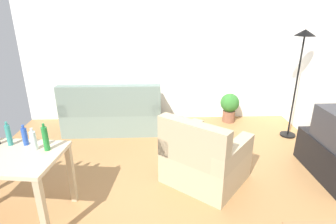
# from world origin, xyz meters

# --- Properties ---
(ground_plane) EXTENTS (5.20, 4.40, 0.02)m
(ground_plane) POSITION_xyz_m (0.00, 0.00, -0.01)
(ground_plane) COLOR #9E7042
(wall_rear) EXTENTS (5.20, 0.10, 2.70)m
(wall_rear) POSITION_xyz_m (0.00, 2.20, 1.35)
(wall_rear) COLOR white
(wall_rear) RESTS_ON ground_plane
(couch) EXTENTS (1.72, 0.84, 0.92)m
(couch) POSITION_xyz_m (-0.85, 1.59, 0.31)
(couch) COLOR slate
(couch) RESTS_ON ground_plane
(tv_stand) EXTENTS (0.44, 1.10, 0.48)m
(tv_stand) POSITION_xyz_m (2.25, -0.01, 0.24)
(tv_stand) COLOR black
(tv_stand) RESTS_ON ground_plane
(torchiere_lamp) EXTENTS (0.32, 0.32, 1.81)m
(torchiere_lamp) POSITION_xyz_m (2.25, 1.21, 1.41)
(torchiere_lamp) COLOR black
(torchiere_lamp) RESTS_ON ground_plane
(desk) EXTENTS (1.28, 0.85, 0.76)m
(desk) POSITION_xyz_m (-1.62, -0.63, 0.65)
(desk) COLOR #C6B28E
(desk) RESTS_ON ground_plane
(potted_plant) EXTENTS (0.36, 0.36, 0.57)m
(potted_plant) POSITION_xyz_m (1.36, 1.90, 0.33)
(potted_plant) COLOR brown
(potted_plant) RESTS_ON ground_plane
(armchair) EXTENTS (1.23, 1.22, 0.92)m
(armchair) POSITION_xyz_m (0.53, -0.07, 0.32)
(armchair) COLOR tan
(armchair) RESTS_ON ground_plane
(bottle_tall) EXTENTS (0.05, 0.05, 0.27)m
(bottle_tall) POSITION_xyz_m (-1.60, -0.44, 0.88)
(bottle_tall) COLOR teal
(bottle_tall) RESTS_ON desk
(bottle_blue) EXTENTS (0.06, 0.06, 0.23)m
(bottle_blue) POSITION_xyz_m (-1.44, -0.43, 0.86)
(bottle_blue) COLOR #2347A3
(bottle_blue) RESTS_ON desk
(bottle_clear) EXTENTS (0.06, 0.06, 0.24)m
(bottle_clear) POSITION_xyz_m (-1.30, -0.55, 0.86)
(bottle_clear) COLOR silver
(bottle_clear) RESTS_ON desk
(bottle_green) EXTENTS (0.06, 0.06, 0.29)m
(bottle_green) POSITION_xyz_m (-1.17, -0.56, 0.89)
(bottle_green) COLOR #1E722D
(bottle_green) RESTS_ON desk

